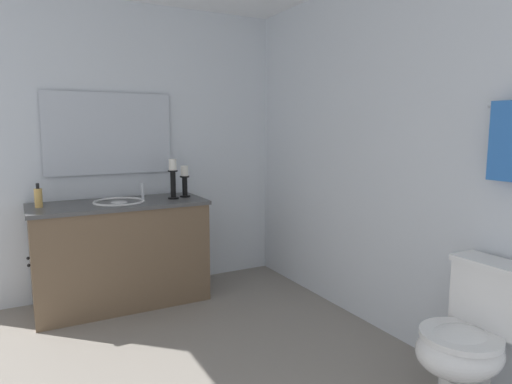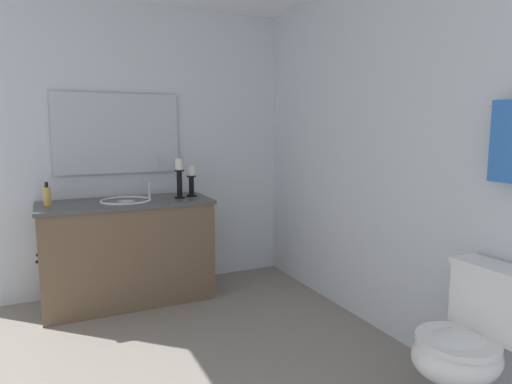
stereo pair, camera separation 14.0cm
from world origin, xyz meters
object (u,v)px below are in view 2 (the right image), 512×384
Objects in this scene: candle_holder_tall at (191,180)px; towel_near_vanity at (505,141)px; candle_holder_short at (179,177)px; sink_basin at (126,206)px; soap_bottle at (47,196)px; mirror at (118,134)px; toilet at (467,345)px; vanity_cabinet at (128,251)px.

towel_near_vanity is (2.22, 0.89, 0.38)m from candle_holder_tall.
candle_holder_short is (0.05, -0.12, 0.04)m from candle_holder_tall.
sink_basin is 0.49m from candle_holder_short.
sink_basin is at bearing -87.91° from candle_holder_tall.
towel_near_vanity is at bearing 41.95° from soap_bottle.
mirror is 0.77m from soap_bottle.
candle_holder_short reaches higher than toilet.
candle_holder_tall reaches higher than soap_bottle.
candle_holder_tall is at bearing 92.08° from vanity_cabinet.
toilet is 1.00m from towel_near_vanity.
towel_near_vanity is (2.20, 1.44, 0.93)m from vanity_cabinet.
mirror is at bearing 179.99° from vanity_cabinet.
mirror is at bearing -125.84° from candle_holder_short.
candle_holder_tall is at bearing -163.09° from toilet.
vanity_cabinet is at bearing -94.48° from candle_holder_short.
towel_near_vanity reaches higher than toilet.
candle_holder_short is at bearing 85.52° from vanity_cabinet.
mirror is 1.37× the size of toilet.
towel_near_vanity reaches higher than soap_bottle.
soap_bottle is (0.24, -0.57, -0.46)m from mirror.
vanity_cabinet is 0.74m from candle_holder_short.
candle_holder_tall reaches higher than vanity_cabinet.
mirror is at bearing 112.89° from soap_bottle.
towel_near_vanity is (2.17, 1.01, 0.34)m from candle_holder_short.
sink_basin is 1.51× the size of candle_holder_tall.
towel_near_vanity is at bearing 21.83° from candle_holder_tall.
candle_holder_short is at bearing 85.51° from sink_basin.
mirror is 3.11× the size of candle_holder_short.
soap_bottle is at bearing -67.11° from mirror.
towel_near_vanity is (2.48, 1.44, -0.02)m from mirror.
candle_holder_tall is 0.80× the size of candle_holder_short.
sink_basin is at bearing -150.99° from toilet.
toilet is at bearing 29.03° from vanity_cabinet.
towel_near_vanity is at bearing 24.98° from candle_holder_short.
towel_near_vanity reaches higher than vanity_cabinet.
candle_holder_tall is at bearing 64.88° from mirror.
candle_holder_short is at bearing -155.02° from towel_near_vanity.
towel_near_vanity reaches higher than candle_holder_tall.
vanity_cabinet is 5.07× the size of candle_holder_tall.
soap_bottle is 0.45× the size of towel_near_vanity.
candle_holder_tall is 1.13m from soap_bottle.
toilet is (2.51, 1.24, -1.00)m from mirror.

